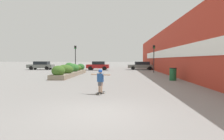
{
  "coord_description": "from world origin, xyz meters",
  "views": [
    {
      "loc": [
        0.77,
        -6.61,
        1.82
      ],
      "look_at": [
        -0.13,
        12.49,
        0.82
      ],
      "focal_mm": 32.0,
      "sensor_mm": 36.0,
      "label": 1
    }
  ],
  "objects_px": {
    "trash_bin": "(173,74)",
    "traffic_light_right": "(154,54)",
    "skateboard": "(100,93)",
    "skateboarder": "(100,78)",
    "traffic_light_left": "(75,54)",
    "car_rightmost": "(141,65)",
    "car_center_right": "(98,65)",
    "car_leftmost": "(41,65)",
    "car_center_left": "(206,66)"
  },
  "relations": [
    {
      "from": "trash_bin",
      "to": "traffic_light_right",
      "type": "distance_m",
      "value": 10.66
    },
    {
      "from": "skateboard",
      "to": "skateboarder",
      "type": "xyz_separation_m",
      "value": [
        0.0,
        0.0,
        0.76
      ]
    },
    {
      "from": "traffic_light_left",
      "to": "traffic_light_right",
      "type": "bearing_deg",
      "value": -3.08
    },
    {
      "from": "skateboard",
      "to": "skateboarder",
      "type": "height_order",
      "value": "skateboarder"
    },
    {
      "from": "trash_bin",
      "to": "traffic_light_left",
      "type": "height_order",
      "value": "traffic_light_left"
    },
    {
      "from": "car_rightmost",
      "to": "traffic_light_right",
      "type": "distance_m",
      "value": 8.32
    },
    {
      "from": "skateboard",
      "to": "traffic_light_right",
      "type": "height_order",
      "value": "traffic_light_right"
    },
    {
      "from": "car_center_right",
      "to": "car_rightmost",
      "type": "height_order",
      "value": "car_center_right"
    },
    {
      "from": "car_center_right",
      "to": "car_leftmost",
      "type": "bearing_deg",
      "value": 84.25
    },
    {
      "from": "skateboard",
      "to": "skateboarder",
      "type": "bearing_deg",
      "value": 114.93
    },
    {
      "from": "traffic_light_left",
      "to": "traffic_light_right",
      "type": "height_order",
      "value": "traffic_light_left"
    },
    {
      "from": "car_center_left",
      "to": "traffic_light_right",
      "type": "relative_size",
      "value": 1.04
    },
    {
      "from": "car_center_right",
      "to": "car_rightmost",
      "type": "distance_m",
      "value": 7.82
    },
    {
      "from": "car_center_left",
      "to": "car_center_right",
      "type": "distance_m",
      "value": 17.42
    },
    {
      "from": "traffic_light_left",
      "to": "car_leftmost",
      "type": "bearing_deg",
      "value": 139.73
    },
    {
      "from": "car_rightmost",
      "to": "traffic_light_left",
      "type": "height_order",
      "value": "traffic_light_left"
    },
    {
      "from": "skateboarder",
      "to": "car_center_right",
      "type": "relative_size",
      "value": 0.32
    },
    {
      "from": "car_center_right",
      "to": "traffic_light_left",
      "type": "height_order",
      "value": "traffic_light_left"
    },
    {
      "from": "car_leftmost",
      "to": "car_center_left",
      "type": "height_order",
      "value": "car_center_left"
    },
    {
      "from": "car_center_right",
      "to": "car_center_left",
      "type": "bearing_deg",
      "value": -96.65
    },
    {
      "from": "trash_bin",
      "to": "traffic_light_right",
      "type": "relative_size",
      "value": 0.29
    },
    {
      "from": "car_center_left",
      "to": "car_center_right",
      "type": "xyz_separation_m",
      "value": [
        -17.3,
        2.02,
        -0.04
      ]
    },
    {
      "from": "skateboarder",
      "to": "traffic_light_right",
      "type": "height_order",
      "value": "traffic_light_right"
    },
    {
      "from": "car_center_right",
      "to": "skateboard",
      "type": "bearing_deg",
      "value": -173.07
    },
    {
      "from": "car_center_left",
      "to": "skateboarder",
      "type": "bearing_deg",
      "value": -33.5
    },
    {
      "from": "car_center_right",
      "to": "traffic_light_left",
      "type": "relative_size",
      "value": 1.0
    },
    {
      "from": "skateboard",
      "to": "car_leftmost",
      "type": "xyz_separation_m",
      "value": [
        -13.34,
        24.84,
        0.72
      ]
    },
    {
      "from": "car_center_left",
      "to": "car_rightmost",
      "type": "bearing_deg",
      "value": -112.04
    },
    {
      "from": "car_center_left",
      "to": "traffic_light_left",
      "type": "bearing_deg",
      "value": -79.96
    },
    {
      "from": "skateboarder",
      "to": "car_leftmost",
      "type": "xyz_separation_m",
      "value": [
        -13.34,
        24.84,
        -0.05
      ]
    },
    {
      "from": "traffic_light_left",
      "to": "skateboarder",
      "type": "bearing_deg",
      "value": -73.08
    },
    {
      "from": "skateboarder",
      "to": "skateboard",
      "type": "bearing_deg",
      "value": -65.07
    },
    {
      "from": "trash_bin",
      "to": "car_center_left",
      "type": "distance_m",
      "value": 17.06
    },
    {
      "from": "car_rightmost",
      "to": "trash_bin",
      "type": "bearing_deg",
      "value": -177.19
    },
    {
      "from": "traffic_light_right",
      "to": "car_leftmost",
      "type": "bearing_deg",
      "value": 159.2
    },
    {
      "from": "trash_bin",
      "to": "skateboard",
      "type": "bearing_deg",
      "value": -128.0
    },
    {
      "from": "car_center_left",
      "to": "car_rightmost",
      "type": "relative_size",
      "value": 0.84
    },
    {
      "from": "trash_bin",
      "to": "car_center_right",
      "type": "distance_m",
      "value": 18.67
    },
    {
      "from": "traffic_light_left",
      "to": "traffic_light_right",
      "type": "xyz_separation_m",
      "value": [
        11.17,
        -0.6,
        -0.01
      ]
    },
    {
      "from": "car_rightmost",
      "to": "traffic_light_right",
      "type": "bearing_deg",
      "value": -173.43
    },
    {
      "from": "car_leftmost",
      "to": "traffic_light_right",
      "type": "distance_m",
      "value": 20.37
    },
    {
      "from": "skateboard",
      "to": "car_center_left",
      "type": "relative_size",
      "value": 0.18
    },
    {
      "from": "car_rightmost",
      "to": "traffic_light_right",
      "type": "xyz_separation_m",
      "value": [
        0.93,
        -8.07,
        1.81
      ]
    },
    {
      "from": "trash_bin",
      "to": "car_center_right",
      "type": "bearing_deg",
      "value": 117.07
    },
    {
      "from": "trash_bin",
      "to": "car_leftmost",
      "type": "relative_size",
      "value": 0.24
    },
    {
      "from": "trash_bin",
      "to": "car_center_left",
      "type": "bearing_deg",
      "value": 58.89
    },
    {
      "from": "skateboard",
      "to": "traffic_light_left",
      "type": "bearing_deg",
      "value": 131.84
    },
    {
      "from": "car_rightmost",
      "to": "car_center_right",
      "type": "bearing_deg",
      "value": 104.19
    },
    {
      "from": "skateboarder",
      "to": "car_rightmost",
      "type": "relative_size",
      "value": 0.26
    },
    {
      "from": "car_center_left",
      "to": "traffic_light_right",
      "type": "bearing_deg",
      "value": -64.8
    }
  ]
}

